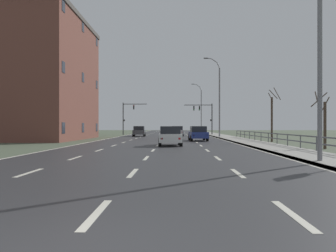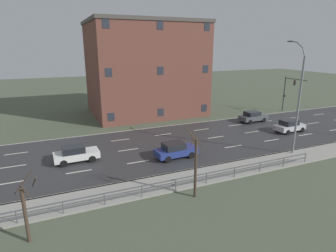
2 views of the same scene
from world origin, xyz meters
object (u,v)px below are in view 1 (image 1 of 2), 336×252
object	(u,v)px
traffic_signal_left	(127,114)
car_near_left	(198,133)
street_lamp_foreground	(316,33)
car_near_right	(170,136)
brick_building	(26,79)
car_far_right	(139,131)
traffic_signal_right	(205,113)
car_far_left	(177,131)
street_lamp_midground	(219,98)
street_lamp_distant	(201,109)

from	to	relation	value
traffic_signal_left	car_near_left	world-z (taller)	traffic_signal_left
street_lamp_foreground	car_near_right	size ratio (longest dim) A/B	2.75
brick_building	car_near_right	bearing A→B (deg)	-36.73
car_far_right	brick_building	xyz separation A→B (m)	(-12.10, -12.17, 6.36)
traffic_signal_left	brick_building	size ratio (longest dim) A/B	0.34
traffic_signal_right	car_far_left	xyz separation A→B (m)	(-4.88, -6.96, -3.01)
traffic_signal_right	car_near_left	world-z (taller)	traffic_signal_right
traffic_signal_left	car_far_right	size ratio (longest dim) A/B	1.39
traffic_signal_right	car_far_left	world-z (taller)	traffic_signal_right
car_near_right	brick_building	size ratio (longest dim) A/B	0.24
street_lamp_midground	car_far_left	bearing A→B (deg)	135.66
street_lamp_foreground	traffic_signal_right	world-z (taller)	street_lamp_foreground
street_lamp_foreground	car_far_left	distance (m)	39.63
street_lamp_midground	traffic_signal_left	bearing A→B (deg)	136.33
street_lamp_foreground	traffic_signal_left	bearing A→B (deg)	107.12
brick_building	street_lamp_midground	bearing A→B (deg)	17.92
traffic_signal_right	traffic_signal_left	world-z (taller)	traffic_signal_left
traffic_signal_left	brick_building	xyz separation A→B (m)	(-9.00, -21.59, 3.40)
car_near_left	traffic_signal_right	bearing A→B (deg)	80.72
car_near_right	street_lamp_foreground	bearing A→B (deg)	-65.73
car_near_left	car_far_right	bearing A→B (deg)	113.70
car_far_left	street_lamp_midground	bearing A→B (deg)	-47.05
street_lamp_midground	brick_building	world-z (taller)	brick_building
brick_building	car_far_right	bearing A→B (deg)	45.17
traffic_signal_right	traffic_signal_left	xyz separation A→B (m)	(-13.78, 1.41, -0.05)
car_far_right	car_far_left	size ratio (longest dim) A/B	1.00
car_near_left	car_far_left	world-z (taller)	same
street_lamp_midground	brick_building	size ratio (longest dim) A/B	0.65
street_lamp_distant	traffic_signal_left	size ratio (longest dim) A/B	1.99
street_lamp_midground	car_far_right	distance (m)	13.22
brick_building	traffic_signal_left	bearing A→B (deg)	67.37
traffic_signal_right	street_lamp_foreground	bearing A→B (deg)	-89.01
street_lamp_midground	traffic_signal_right	xyz separation A→B (m)	(-0.83, 12.54, -1.65)
street_lamp_foreground	car_far_right	size ratio (longest dim) A/B	2.75
street_lamp_foreground	traffic_signal_left	world-z (taller)	street_lamp_foreground
street_lamp_midground	car_near_left	xyz separation A→B (m)	(-3.60, -11.41, -4.66)
traffic_signal_left	car_far_left	world-z (taller)	traffic_signal_left
car_near_right	brick_building	xyz separation A→B (m)	(-17.17, 12.81, 6.36)
car_near_left	car_far_right	world-z (taller)	same
street_lamp_midground	car_far_left	xyz separation A→B (m)	(-5.71, 5.58, -4.66)
traffic_signal_right	car_near_right	size ratio (longest dim) A/B	1.32
street_lamp_midground	car_near_right	world-z (taller)	street_lamp_midground
street_lamp_distant	car_far_right	size ratio (longest dim) A/B	2.77
traffic_signal_left	car_far_right	xyz separation A→B (m)	(3.10, -9.41, -2.96)
car_far_left	brick_building	xyz separation A→B (m)	(-17.90, -13.22, 6.36)
street_lamp_midground	car_near_left	bearing A→B (deg)	-107.52
car_far_left	car_near_right	bearing A→B (deg)	-94.33
car_near_left	brick_building	bearing A→B (deg)	166.63
street_lamp_foreground	car_far_left	xyz separation A→B (m)	(-5.67, 38.93, -4.77)
street_lamp_midground	traffic_signal_left	world-z (taller)	street_lamp_midground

